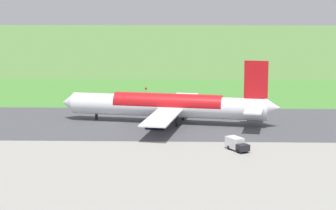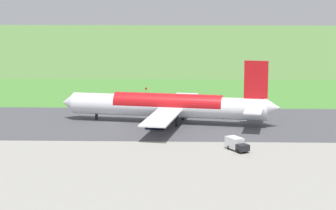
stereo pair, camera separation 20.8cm
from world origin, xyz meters
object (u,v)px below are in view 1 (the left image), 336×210
at_px(airliner_main, 170,106).
at_px(service_truck_baggage, 237,144).
at_px(no_stopping_sign, 146,92).
at_px(traffic_cone_orange, 129,98).

xyz_separation_m(airliner_main, service_truck_baggage, (-14.36, 26.57, -2.95)).
relative_size(airliner_main, service_truck_baggage, 8.79).
xyz_separation_m(airliner_main, no_stopping_sign, (8.10, -37.45, -2.62)).
bearing_deg(service_truck_baggage, traffic_cone_orange, -65.70).
xyz_separation_m(service_truck_baggage, traffic_cone_orange, (27.22, -60.29, -1.13)).
distance_m(no_stopping_sign, traffic_cone_orange, 6.22).
distance_m(airliner_main, service_truck_baggage, 30.34).
bearing_deg(traffic_cone_orange, service_truck_baggage, 114.30).
distance_m(service_truck_baggage, traffic_cone_orange, 66.17).
relative_size(service_truck_baggage, traffic_cone_orange, 11.16).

